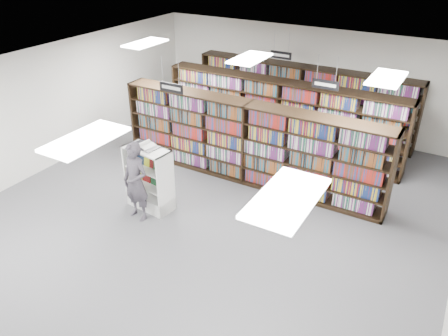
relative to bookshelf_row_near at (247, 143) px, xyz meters
The scene contains 18 objects.
floor 2.26m from the bookshelf_row_near, 90.00° to the right, with size 12.00×12.00×0.00m, color #515156.
ceiling 2.94m from the bookshelf_row_near, 90.00° to the right, with size 10.00×12.00×0.10m, color white.
wall_back 4.04m from the bookshelf_row_near, 90.00° to the left, with size 10.00×0.10×3.20m, color white.
wall_left 5.41m from the bookshelf_row_near, 158.20° to the right, with size 0.10×12.00×3.20m, color white.
bookshelf_row_near is the anchor object (origin of this frame).
bookshelf_row_mid 2.00m from the bookshelf_row_near, 90.00° to the left, with size 7.00×0.60×2.10m.
bookshelf_row_far 3.70m from the bookshelf_row_near, 90.00° to the left, with size 7.00×0.60×2.10m.
aisle_sign_left 2.33m from the bookshelf_row_near, 146.29° to the right, with size 0.65×0.02×0.80m.
aisle_sign_right 2.33m from the bookshelf_row_near, 33.67° to the left, with size 0.65×0.02×0.80m.
aisle_sign_center 3.38m from the bookshelf_row_near, 99.46° to the left, with size 0.65×0.02×0.80m.
troffer_front_center 5.43m from the bookshelf_row_near, 90.00° to the right, with size 0.60×1.20×0.04m, color white.
troffer_front_right 6.20m from the bookshelf_row_near, 59.04° to the right, with size 0.60×1.20×0.04m, color white.
troffer_back_left 3.67m from the bookshelf_row_near, behind, with size 0.60×1.20×0.04m, color white.
troffer_back_center 2.11m from the bookshelf_row_near, ahead, with size 0.60×1.20×0.04m, color white.
troffer_back_right 3.67m from the bookshelf_row_near, ahead, with size 0.60×1.20×0.04m, color white.
endcap_display 2.63m from the bookshelf_row_near, 121.59° to the right, with size 1.13×0.65×1.50m.
open_book 2.65m from the bookshelf_row_near, 124.23° to the right, with size 0.70×0.47×0.13m.
shopper 3.01m from the bookshelf_row_near, 116.12° to the right, with size 0.67×0.44×1.83m, color #4C4650.
Camera 1 is at (4.40, -6.79, 5.70)m, focal length 35.00 mm.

